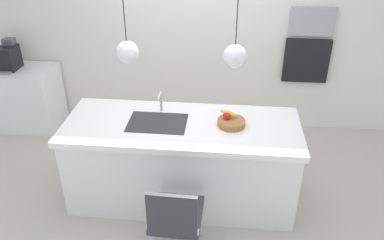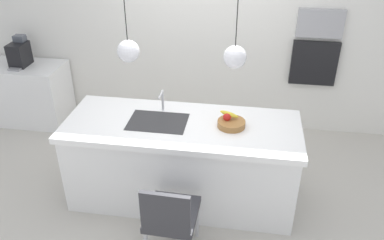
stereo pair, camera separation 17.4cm
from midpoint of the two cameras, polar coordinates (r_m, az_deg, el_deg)
The scene contains 13 objects.
floor at distance 4.27m, azimuth -2.55°, elevation -10.84°, with size 6.60×6.60×0.00m, color #BCB7AD.
back_wall at distance 5.10m, azimuth -0.26°, elevation 12.95°, with size 6.00×0.10×2.60m, color silver.
kitchen_island at distance 4.00m, azimuth -2.69°, elevation -6.02°, with size 2.27×0.89×0.88m.
sink_basin at distance 3.80m, azimuth -6.33°, elevation -0.47°, with size 0.56×0.40×0.02m, color #2D2D30.
faucet at distance 3.91m, azimuth -5.85°, elevation 2.96°, with size 0.02×0.17×0.22m.
fruit_bowl at distance 3.72m, azimuth 4.29°, elevation -0.22°, with size 0.26×0.26×0.16m.
side_counter at distance 5.84m, azimuth -24.80°, elevation 3.00°, with size 1.10×0.60×0.82m, color white.
coffee_machine at distance 5.62m, azimuth -25.77°, elevation 8.19°, with size 0.20×0.35×0.38m.
microwave at distance 5.04m, azimuth 16.01°, elevation 13.56°, with size 0.54×0.08×0.34m, color #9E9EA3.
oven at distance 5.19m, azimuth 15.24°, elevation 8.28°, with size 0.56×0.08×0.56m, color black.
chair_near at distance 3.36m, azimuth -3.91°, elevation -13.80°, with size 0.43×0.49×0.83m.
pendant_light_left at distance 3.55m, azimuth -10.74°, elevation 9.59°, with size 0.20×0.20×0.80m.
pendant_light_right at distance 3.42m, azimuth 4.76°, elevation 9.19°, with size 0.20×0.20×0.80m.
Camera 1 is at (0.42, -3.21, 2.78)m, focal length 36.90 mm.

